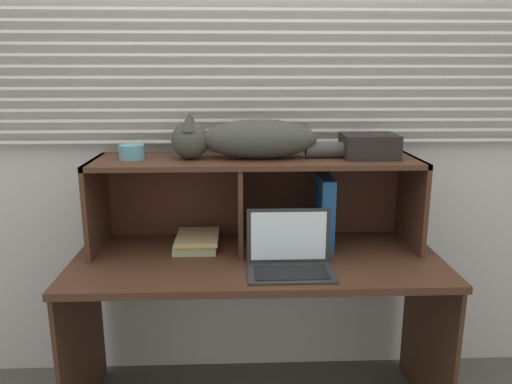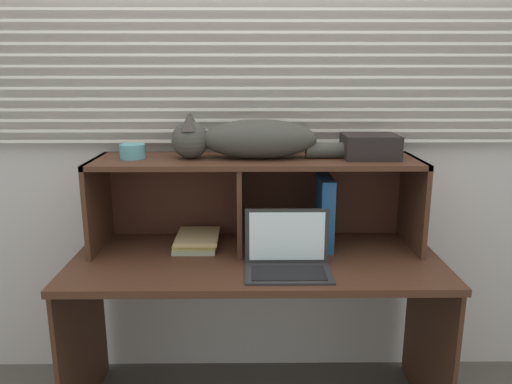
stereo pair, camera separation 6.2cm
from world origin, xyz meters
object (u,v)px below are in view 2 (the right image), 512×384
at_px(cat, 250,139).
at_px(storage_box, 370,146).
at_px(book_stack, 197,240).
at_px(binder_upright, 324,212).
at_px(small_basket, 133,151).
at_px(laptop, 288,258).

relative_size(cat, storage_box, 3.79).
bearing_deg(book_stack, storage_box, 0.13).
height_order(binder_upright, book_stack, binder_upright).
distance_m(book_stack, small_basket, 0.48).
xyz_separation_m(cat, storage_box, (0.52, -0.00, -0.03)).
bearing_deg(small_basket, laptop, -23.58).
distance_m(binder_upright, storage_box, 0.35).
bearing_deg(binder_upright, storage_box, 0.00).
xyz_separation_m(laptop, binder_upright, (0.18, 0.28, 0.10)).
xyz_separation_m(laptop, book_stack, (-0.39, 0.28, -0.03)).
height_order(laptop, small_basket, small_basket).
bearing_deg(laptop, book_stack, 143.91).
bearing_deg(cat, storage_box, -0.00).
relative_size(binder_upright, small_basket, 2.95).
xyz_separation_m(binder_upright, storage_box, (0.19, 0.00, 0.29)).
distance_m(book_stack, storage_box, 0.86).
xyz_separation_m(book_stack, storage_box, (0.75, 0.00, 0.42)).
xyz_separation_m(book_stack, small_basket, (-0.26, 0.00, 0.40)).
bearing_deg(cat, book_stack, -179.59).
distance_m(laptop, storage_box, 0.61).
height_order(cat, small_basket, cat).
xyz_separation_m(cat, laptop, (0.15, -0.28, -0.43)).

